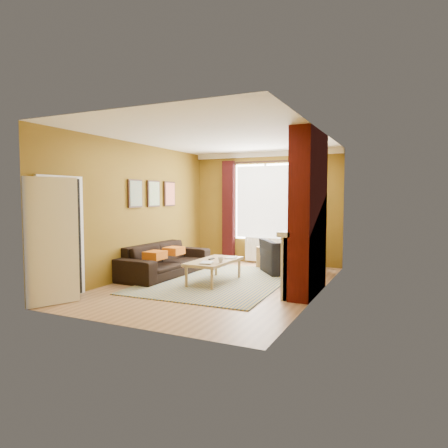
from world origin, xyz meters
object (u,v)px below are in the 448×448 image
at_px(wicker_stool, 264,257).
at_px(floor_lamp, 314,221).
at_px(sofa, 165,260).
at_px(armchair, 290,257).
at_px(coffee_table, 214,262).

relative_size(wicker_stool, floor_lamp, 0.34).
distance_m(sofa, armchair, 2.71).
bearing_deg(armchair, floor_lamp, -155.22).
xyz_separation_m(sofa, coffee_table, (1.28, -0.22, 0.06)).
bearing_deg(coffee_table, sofa, 171.27).
height_order(coffee_table, wicker_stool, wicker_stool).
xyz_separation_m(armchair, floor_lamp, (0.36, 0.65, 0.76)).
distance_m(sofa, floor_lamp, 3.46).
xyz_separation_m(armchair, coffee_table, (-1.11, -1.52, 0.03)).
bearing_deg(wicker_stool, floor_lamp, 7.91).
xyz_separation_m(sofa, floor_lamp, (2.74, 1.95, 0.80)).
relative_size(armchair, wicker_stool, 2.32).
bearing_deg(coffee_table, armchair, 55.08).
distance_m(armchair, wicker_stool, 0.92).
bearing_deg(armchair, coffee_table, 17.42).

